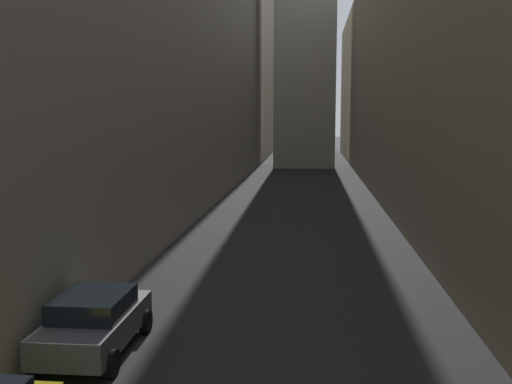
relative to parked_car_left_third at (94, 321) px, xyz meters
The scene contains 4 objects.
ground_plane 30.25m from the parked_car_left_third, 81.63° to the left, with size 264.00×264.00×0.00m, color #232326.
building_block_left 34.63m from the parked_car_left_third, 101.40° to the left, with size 10.67×108.00×25.20m, color gray.
building_block_right 36.62m from the parked_car_left_third, 63.87° to the left, with size 11.51×108.00×19.15m, color gray.
parked_car_left_third is the anchor object (origin of this frame).
Camera 1 is at (0.97, 4.22, 5.88)m, focal length 41.80 mm.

